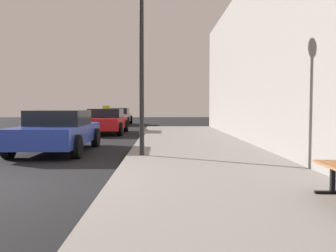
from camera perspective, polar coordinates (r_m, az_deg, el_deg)
The scene contains 5 objects.
sidewalk at distance 6.38m, azimuth 9.09°, elevation -8.77°, with size 4.00×32.00×0.15m, color gray.
street_lamp at distance 9.22m, azimuth -4.27°, elevation 14.36°, with size 0.36×0.36×4.45m.
car_blue at distance 11.41m, azimuth -17.19°, elevation -0.72°, with size 2.03×4.29×1.27m.
car_red at distance 18.48m, azimuth -9.90°, elevation 0.80°, with size 2.00×4.46×1.43m.
car_silver at distance 27.24m, azimuth -8.00°, elevation 1.56°, with size 1.94×4.38×1.27m.
Camera 1 is at (2.90, -6.15, 1.39)m, focal length 38.16 mm.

